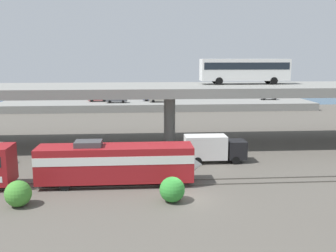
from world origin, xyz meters
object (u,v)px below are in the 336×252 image
at_px(service_truck_east, 213,148).
at_px(parked_car_1, 159,99).
at_px(parked_car_4, 152,98).
at_px(parked_car_2, 269,96).
at_px(train_locomotive, 123,162).
at_px(parked_car_0, 99,98).
at_px(parked_car_3, 117,99).
at_px(transit_bus_on_overpass, 245,69).

height_order(service_truck_east, parked_car_1, parked_car_1).
bearing_deg(parked_car_4, service_truck_east, 96.55).
height_order(service_truck_east, parked_car_2, parked_car_2).
distance_m(parked_car_1, parked_car_2, 26.09).
relative_size(train_locomotive, parked_car_1, 3.41).
relative_size(parked_car_0, parked_car_3, 0.96).
relative_size(parked_car_1, parked_car_3, 0.95).
bearing_deg(parked_car_0, parked_car_2, -178.89).
bearing_deg(transit_bus_on_overpass, parked_car_2, 66.10).
bearing_deg(train_locomotive, transit_bus_on_overpass, 47.55).
distance_m(transit_bus_on_overpass, parked_car_4, 38.28).
bearing_deg(parked_car_4, transit_bus_on_overpass, 107.78).
bearing_deg(train_locomotive, parked_car_0, 98.35).
height_order(parked_car_1, parked_car_2, same).
xyz_separation_m(transit_bus_on_overpass, parked_car_1, (-9.90, 33.29, -7.62)).
height_order(parked_car_2, parked_car_3, same).
relative_size(train_locomotive, parked_car_4, 3.61).
bearing_deg(parked_car_1, parked_car_0, -8.79).
height_order(train_locomotive, parked_car_2, train_locomotive).
height_order(train_locomotive, parked_car_3, train_locomotive).
distance_m(train_locomotive, parked_car_4, 53.22).
bearing_deg(parked_car_0, parked_car_4, -178.53).
distance_m(service_truck_east, parked_car_3, 45.12).
xyz_separation_m(service_truck_east, parked_car_0, (-17.43, 45.81, 0.75)).
distance_m(service_truck_east, parked_car_2, 51.60).
relative_size(parked_car_0, parked_car_2, 1.08).
xyz_separation_m(transit_bus_on_overpass, parked_car_0, (-23.58, 35.41, -7.62)).
height_order(parked_car_2, parked_car_4, same).
bearing_deg(parked_car_2, parked_car_4, 0.95).
xyz_separation_m(service_truck_east, parked_car_1, (-3.74, 43.70, 0.75)).
distance_m(train_locomotive, transit_bus_on_overpass, 24.74).
xyz_separation_m(service_truck_east, parked_car_4, (-5.30, 46.12, 0.75)).
height_order(service_truck_east, parked_car_3, parked_car_3).
height_order(transit_bus_on_overpass, parked_car_1, transit_bus_on_overpass).
xyz_separation_m(transit_bus_on_overpass, parked_car_2, (16.03, 36.18, -7.62)).
distance_m(parked_car_0, parked_car_4, 12.13).
height_order(transit_bus_on_overpass, parked_car_3, transit_bus_on_overpass).
bearing_deg(parked_car_3, parked_car_1, -176.69).
distance_m(transit_bus_on_overpass, service_truck_east, 14.70).
bearing_deg(parked_car_2, parked_car_1, 6.34).
height_order(parked_car_3, parked_car_4, same).
distance_m(train_locomotive, service_truck_east, 11.91).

